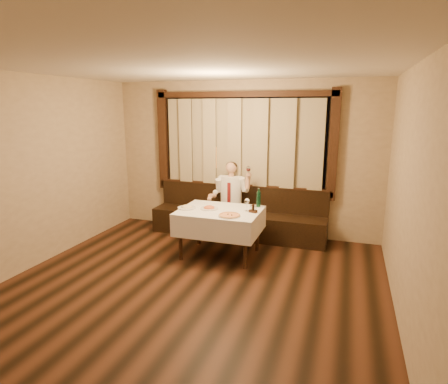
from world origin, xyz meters
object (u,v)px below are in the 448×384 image
(green_bottle, at_px, (259,199))
(seated_man, at_px, (230,194))
(dining_table, at_px, (220,216))
(pizza, at_px, (229,215))
(banquette, at_px, (238,219))
(pasta_cream, at_px, (187,206))
(cruet_caddy, at_px, (253,210))
(pasta_red, at_px, (209,207))

(green_bottle, height_order, seated_man, seated_man)
(dining_table, distance_m, pizza, 0.40)
(banquette, relative_size, seated_man, 2.34)
(pasta_cream, distance_m, green_bottle, 1.16)
(pizza, xyz_separation_m, cruet_caddy, (0.28, 0.31, 0.03))
(pasta_red, relative_size, cruet_caddy, 2.12)
(pizza, distance_m, seated_man, 1.28)
(pasta_cream, relative_size, cruet_caddy, 2.14)
(cruet_caddy, bearing_deg, banquette, 131.49)
(banquette, height_order, seated_man, seated_man)
(dining_table, height_order, pasta_cream, pasta_cream)
(green_bottle, bearing_deg, seated_man, 139.33)
(dining_table, relative_size, green_bottle, 4.09)
(dining_table, xyz_separation_m, pizza, (0.25, -0.29, 0.12))
(banquette, relative_size, pasta_cream, 11.22)
(banquette, relative_size, pasta_red, 11.28)
(cruet_caddy, distance_m, seated_man, 1.13)
(dining_table, distance_m, pasta_red, 0.23)
(dining_table, bearing_deg, banquette, 90.00)
(banquette, bearing_deg, seated_man, -145.69)
(banquette, bearing_deg, dining_table, -90.00)
(seated_man, bearing_deg, dining_table, -82.11)
(banquette, height_order, green_bottle, green_bottle)
(pizza, height_order, pasta_cream, pasta_cream)
(seated_man, bearing_deg, pasta_red, -92.90)
(banquette, xyz_separation_m, pizza, (0.25, -1.31, 0.46))
(banquette, relative_size, green_bottle, 10.31)
(seated_man, bearing_deg, banquette, 34.31)
(dining_table, distance_m, pasta_cream, 0.56)
(pizza, relative_size, green_bottle, 1.07)
(pasta_red, distance_m, seated_man, 0.94)
(pizza, bearing_deg, cruet_caddy, 47.80)
(pasta_red, height_order, seated_man, seated_man)
(banquette, distance_m, cruet_caddy, 1.24)
(pizza, distance_m, pasta_red, 0.51)
(green_bottle, distance_m, seated_man, 0.87)
(banquette, xyz_separation_m, pasta_red, (-0.18, -1.03, 0.48))
(green_bottle, bearing_deg, banquette, 128.97)
(pasta_cream, distance_m, cruet_caddy, 1.07)
(pasta_cream, height_order, cruet_caddy, cruet_caddy)
(pasta_red, bearing_deg, green_bottle, 28.01)
(pasta_red, xyz_separation_m, pasta_cream, (-0.35, -0.08, 0.00))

